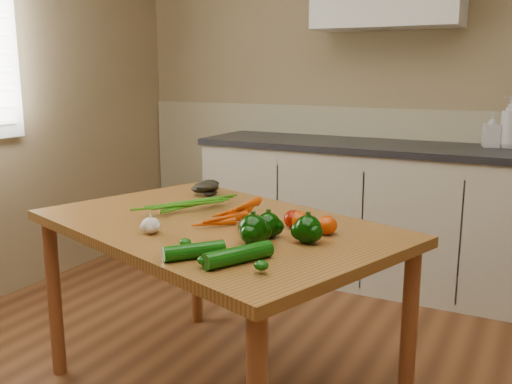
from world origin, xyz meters
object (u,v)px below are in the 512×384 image
object	(u,v)px
leafy_greens	(205,184)
carrot_bunch	(220,210)
table	(216,243)
tomato_b	(299,220)
pepper_c	(253,230)
soap_bottle_b	(492,130)
zucchini_b	(194,251)
pepper_a	(268,225)
pepper_b	(308,229)
garlic_bulb	(151,226)
tomato_c	(327,225)
soap_bottle_a	(510,122)
zucchini_a	(238,255)
tomato_a	(294,219)

from	to	relation	value
leafy_greens	carrot_bunch	bearing A→B (deg)	-50.14
table	tomato_b	bearing A→B (deg)	29.62
pepper_c	tomato_b	distance (m)	0.26
table	soap_bottle_b	xyz separation A→B (m)	(0.83, 1.78, 0.33)
pepper_c	zucchini_b	xyz separation A→B (m)	(-0.10, -0.22, -0.03)
pepper_a	table	bearing A→B (deg)	162.06
pepper_b	pepper_c	size ratio (longest dim) A/B	0.93
table	pepper_b	distance (m)	0.45
garlic_bulb	pepper_b	size ratio (longest dim) A/B	0.73
pepper_a	tomato_b	world-z (taller)	pepper_a
pepper_b	tomato_c	xyz separation A→B (m)	(0.02, 0.13, -0.01)
soap_bottle_a	tomato_c	distance (m)	1.83
pepper_b	table	bearing A→B (deg)	168.73
soap_bottle_b	zucchini_b	distance (m)	2.29
pepper_b	zucchini_a	xyz separation A→B (m)	(-0.11, -0.30, -0.02)
soap_bottle_a	pepper_a	bearing A→B (deg)	-71.46
garlic_bulb	pepper_c	distance (m)	0.40
table	tomato_c	xyz separation A→B (m)	(0.45, 0.04, 0.12)
soap_bottle_b	carrot_bunch	distance (m)	1.92
pepper_a	carrot_bunch	bearing A→B (deg)	152.73
soap_bottle_b	tomato_c	xyz separation A→B (m)	(-0.38, -1.74, -0.21)
garlic_bulb	zucchini_b	bearing A→B (deg)	-28.89
soap_bottle_b	pepper_a	bearing A→B (deg)	57.61
leafy_greens	zucchini_a	xyz separation A→B (m)	(0.64, -0.81, -0.02)
table	zucchini_b	xyz separation A→B (m)	(0.17, -0.41, 0.11)
garlic_bulb	pepper_c	world-z (taller)	pepper_c
carrot_bunch	pepper_b	bearing A→B (deg)	0.51
tomato_b	tomato_c	xyz separation A→B (m)	(0.12, -0.02, 0.00)
pepper_c	zucchini_a	xyz separation A→B (m)	(0.05, -0.19, -0.02)
tomato_a	zucchini_b	xyz separation A→B (m)	(-0.14, -0.47, -0.01)
leafy_greens	pepper_a	bearing A→B (deg)	-40.85
soap_bottle_a	carrot_bunch	world-z (taller)	soap_bottle_a
leafy_greens	tomato_a	bearing A→B (deg)	-29.97
leafy_greens	zucchini_a	bearing A→B (deg)	-51.73
soap_bottle_a	pepper_c	bearing A→B (deg)	-70.80
pepper_a	zucchini_a	world-z (taller)	pepper_a
garlic_bulb	pepper_b	bearing A→B (deg)	15.93
garlic_bulb	tomato_b	size ratio (longest dim) A/B	0.94
pepper_b	zucchini_a	world-z (taller)	pepper_b
tomato_a	pepper_a	bearing A→B (deg)	-101.02
soap_bottle_b	leafy_greens	distance (m)	1.78
pepper_a	pepper_b	bearing A→B (deg)	1.69
garlic_bulb	soap_bottle_b	bearing A→B (deg)	64.69
leafy_greens	garlic_bulb	world-z (taller)	leafy_greens
soap_bottle_a	carrot_bunch	xyz separation A→B (m)	(-0.94, -1.73, -0.25)
table	zucchini_b	size ratio (longest dim) A/B	8.19
carrot_bunch	tomato_c	bearing A→B (deg)	16.34
pepper_a	zucchini_b	distance (m)	0.34
leafy_greens	tomato_a	size ratio (longest dim) A/B	2.65
garlic_bulb	zucchini_b	world-z (taller)	garlic_bulb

